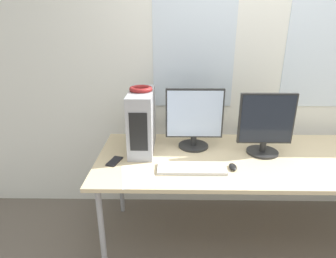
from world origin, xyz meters
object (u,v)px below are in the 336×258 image
at_px(monitor_right_near, 266,125).
at_px(monitor_main, 194,119).
at_px(keyboard, 192,168).
at_px(cell_phone, 114,161).
at_px(pc_tower, 142,121).
at_px(mouse, 233,167).
at_px(headphones, 141,89).

bearing_deg(monitor_right_near, monitor_main, 168.28).
xyz_separation_m(keyboard, cell_phone, (-0.54, 0.11, -0.01)).
bearing_deg(pc_tower, mouse, -26.43).
bearing_deg(cell_phone, keyboard, 4.68).
relative_size(headphones, cell_phone, 1.06).
relative_size(monitor_right_near, cell_phone, 2.92).
relative_size(monitor_main, monitor_right_near, 1.01).
height_order(pc_tower, keyboard, pc_tower).
xyz_separation_m(pc_tower, cell_phone, (-0.18, -0.23, -0.23)).
height_order(monitor_right_near, keyboard, monitor_right_near).
bearing_deg(monitor_main, mouse, -56.01).
relative_size(headphones, mouse, 1.77).
bearing_deg(monitor_right_near, cell_phone, -171.45).
bearing_deg(keyboard, cell_phone, 168.97).
xyz_separation_m(headphones, mouse, (0.64, -0.32, -0.46)).
height_order(headphones, keyboard, headphones).
bearing_deg(monitor_right_near, mouse, -137.44).
distance_m(headphones, cell_phone, 0.56).
relative_size(keyboard, mouse, 4.83).
bearing_deg(mouse, keyboard, -176.10).
distance_m(monitor_main, cell_phone, 0.68).
distance_m(pc_tower, mouse, 0.75).
height_order(pc_tower, monitor_right_near, monitor_right_near).
bearing_deg(headphones, keyboard, -43.00).
relative_size(monitor_right_near, mouse, 4.86).
xyz_separation_m(pc_tower, monitor_right_near, (0.92, -0.07, -0.00)).
bearing_deg(keyboard, mouse, 3.90).
distance_m(headphones, keyboard, 0.68).
bearing_deg(monitor_right_near, keyboard, -153.90).
xyz_separation_m(headphones, cell_phone, (-0.18, -0.23, -0.47)).
bearing_deg(headphones, monitor_right_near, -4.25).
distance_m(headphones, monitor_right_near, 0.95).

